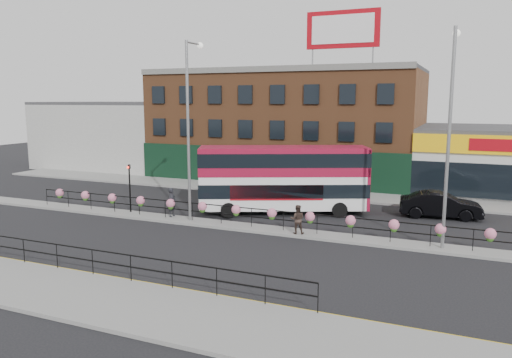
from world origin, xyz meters
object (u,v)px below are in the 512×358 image
at_px(pedestrian_b, 297,219).
at_px(lamp_column_west, 190,115).
at_px(double_decker_bus, 284,173).
at_px(pedestrian_a, 172,202).
at_px(car, 441,205).
at_px(lamp_column_east, 450,119).

relative_size(pedestrian_b, lamp_column_west, 0.15).
distance_m(double_decker_bus, lamp_column_west, 7.37).
bearing_deg(lamp_column_west, pedestrian_a, 174.28).
bearing_deg(car, double_decker_bus, 99.12).
bearing_deg(lamp_column_west, lamp_column_east, -0.14).
height_order(car, lamp_column_east, lamp_column_east).
height_order(car, pedestrian_a, pedestrian_a).
distance_m(double_decker_bus, lamp_column_east, 11.84).
xyz_separation_m(double_decker_bus, car, (9.75, 2.85, -1.92)).
relative_size(double_decker_bus, lamp_column_west, 1.03).
distance_m(car, lamp_column_east, 9.32).
xyz_separation_m(pedestrian_b, lamp_column_west, (-7.12, 0.61, 5.65)).
relative_size(pedestrian_a, lamp_column_west, 0.17).
relative_size(car, lamp_column_west, 0.48).
xyz_separation_m(double_decker_bus, pedestrian_a, (-6.05, -4.25, -1.68)).
bearing_deg(lamp_column_west, double_decker_bus, 44.56).
distance_m(pedestrian_a, lamp_column_west, 5.76).
bearing_deg(pedestrian_b, pedestrian_a, -21.18).
bearing_deg(double_decker_bus, lamp_column_east, -23.36).
bearing_deg(pedestrian_a, lamp_column_west, -97.57).
xyz_separation_m(car, lamp_column_west, (-14.22, -7.26, 5.78)).
distance_m(pedestrian_a, lamp_column_east, 17.24).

